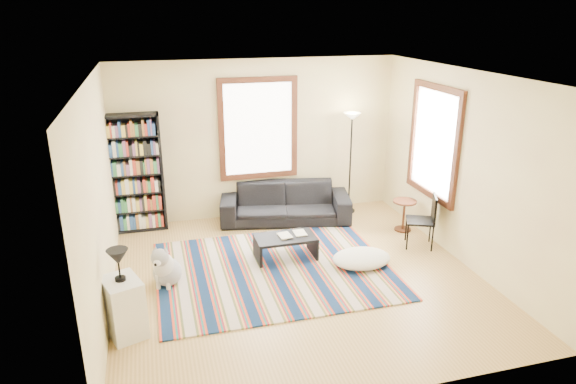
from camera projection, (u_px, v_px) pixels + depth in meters
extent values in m
cube|color=tan|center=(297.00, 280.00, 7.28)|extent=(5.00, 5.00, 0.10)
cube|color=white|center=(299.00, 71.00, 6.31)|extent=(5.00, 5.00, 0.10)
cube|color=#EFE9A1|center=(258.00, 139.00, 9.11)|extent=(5.00, 0.10, 2.80)
cube|color=#EFE9A1|center=(380.00, 272.00, 4.48)|extent=(5.00, 0.10, 2.80)
cube|color=#EFE9A1|center=(95.00, 201.00, 6.16)|extent=(0.10, 5.00, 2.80)
cube|color=#EFE9A1|center=(467.00, 168.00, 7.43)|extent=(0.10, 5.00, 2.80)
cube|color=white|center=(258.00, 129.00, 8.98)|extent=(1.20, 0.06, 1.60)
cube|color=white|center=(434.00, 142.00, 8.07)|extent=(0.06, 1.20, 1.60)
cube|color=#0D2345|center=(274.00, 270.00, 7.43)|extent=(3.32, 2.66, 0.02)
imported|color=black|center=(285.00, 203.00, 9.11)|extent=(2.40, 1.33, 0.66)
cube|color=black|center=(136.00, 174.00, 8.51)|extent=(0.90, 0.30, 2.00)
cube|color=black|center=(285.00, 247.00, 7.74)|extent=(0.99, 0.68, 0.36)
imported|color=beige|center=(279.00, 237.00, 7.65)|extent=(0.26, 0.21, 0.02)
imported|color=beige|center=(294.00, 234.00, 7.76)|extent=(0.18, 0.25, 0.02)
ellipsoid|color=beige|center=(361.00, 258.00, 7.55)|extent=(1.07, 0.96, 0.22)
cylinder|color=#441F11|center=(404.00, 215.00, 8.71)|extent=(0.42, 0.42, 0.54)
cube|color=black|center=(420.00, 221.00, 8.08)|extent=(0.55, 0.54, 0.86)
cube|color=silver|center=(124.00, 307.00, 5.87)|extent=(0.53, 0.60, 0.70)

